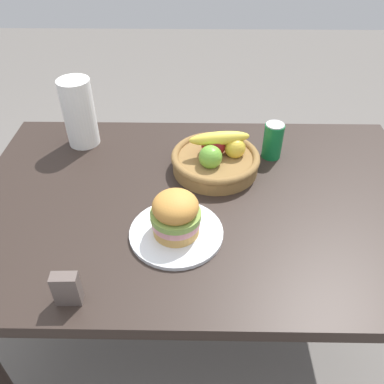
{
  "coord_description": "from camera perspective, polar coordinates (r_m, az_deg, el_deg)",
  "views": [
    {
      "loc": [
        -0.01,
        -0.92,
        1.54
      ],
      "look_at": [
        -0.03,
        -0.05,
        0.81
      ],
      "focal_mm": 37.17,
      "sensor_mm": 36.0,
      "label": 1
    }
  ],
  "objects": [
    {
      "name": "sandwich",
      "position": [
        1.05,
        -2.36,
        -3.21
      ],
      "size": [
        0.14,
        0.14,
        0.13
      ],
      "color": "tan",
      "rests_on": "plate"
    },
    {
      "name": "ground_plane",
      "position": [
        1.79,
        0.96,
        -19.34
      ],
      "size": [
        8.0,
        8.0,
        0.0
      ],
      "primitive_type": "plane",
      "color": "slate"
    },
    {
      "name": "plate",
      "position": [
        1.09,
        -2.26,
        -5.86
      ],
      "size": [
        0.26,
        0.26,
        0.01
      ],
      "primitive_type": "cylinder",
      "color": "white",
      "rests_on": "dining_table"
    },
    {
      "name": "napkin_holder",
      "position": [
        0.97,
        -17.53,
        -13.1
      ],
      "size": [
        0.06,
        0.03,
        0.09
      ],
      "primitive_type": "cube",
      "rotation": [
        0.0,
        0.0,
        0.03
      ],
      "color": "#594C47",
      "rests_on": "dining_table"
    },
    {
      "name": "dining_table",
      "position": [
        1.28,
        1.27,
        -4.21
      ],
      "size": [
        1.4,
        0.9,
        0.75
      ],
      "color": "#2D231E",
      "rests_on": "ground_plane"
    },
    {
      "name": "paper_towel_roll",
      "position": [
        1.45,
        -15.89,
        10.87
      ],
      "size": [
        0.11,
        0.11,
        0.24
      ],
      "primitive_type": "cylinder",
      "color": "white",
      "rests_on": "dining_table"
    },
    {
      "name": "soda_can",
      "position": [
        1.38,
        11.53,
        7.24
      ],
      "size": [
        0.07,
        0.07,
        0.13
      ],
      "color": "#147238",
      "rests_on": "dining_table"
    },
    {
      "name": "fruit_basket",
      "position": [
        1.3,
        3.46,
        4.89
      ],
      "size": [
        0.29,
        0.29,
        0.14
      ],
      "color": "olive",
      "rests_on": "dining_table"
    }
  ]
}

